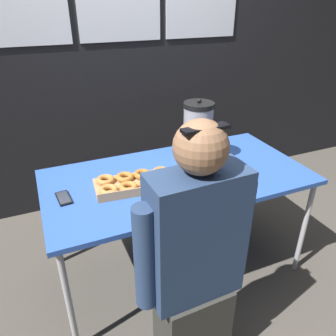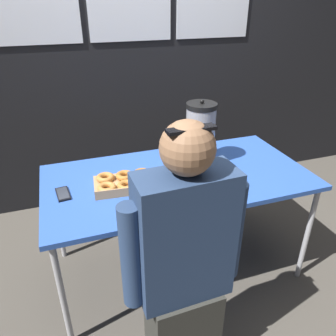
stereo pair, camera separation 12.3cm
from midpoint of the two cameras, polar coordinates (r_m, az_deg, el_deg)
name	(u,v)px [view 2 (the right image)]	position (r m, az deg, el deg)	size (l,w,h in m)	color
ground_plane	(177,265)	(2.37, 3.05, -16.53)	(12.00, 12.00, 0.00)	#4C473F
back_wall	(131,49)	(2.76, -5.19, 19.95)	(6.00, 0.11, 2.55)	black
folding_table	(178,181)	(1.96, 3.53, -2.36)	(1.55, 0.79, 0.71)	#2D56B2
donut_box	(143,180)	(1.84, -2.55, -2.19)	(0.58, 0.29, 0.05)	tan
coffee_urn	(200,134)	(2.02, 7.40, 5.88)	(0.18, 0.21, 0.41)	#939399
cell_phone	(63,194)	(1.82, -15.99, -4.45)	(0.08, 0.14, 0.01)	black
person_seated	(184,269)	(1.47, 5.29, -17.14)	(0.53, 0.23, 1.29)	#33332D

